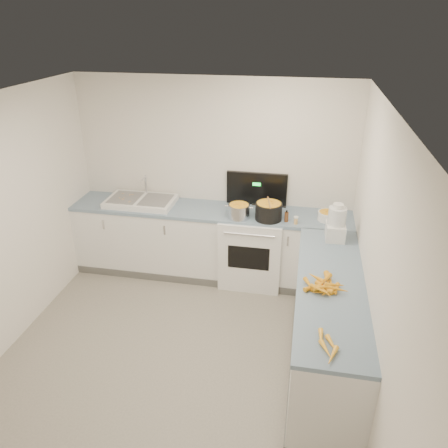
% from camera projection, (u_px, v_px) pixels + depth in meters
% --- Properties ---
extents(floor, '(3.50, 4.00, 0.00)m').
position_uv_depth(floor, '(173.00, 364.00, 4.34)').
color(floor, gray).
rests_on(floor, ground).
extents(ceiling, '(3.50, 4.00, 0.00)m').
position_uv_depth(ceiling, '(156.00, 109.00, 3.25)').
color(ceiling, silver).
rests_on(ceiling, ground).
extents(wall_back, '(3.50, 0.00, 2.50)m').
position_uv_depth(wall_back, '(214.00, 178.00, 5.56)').
color(wall_back, silver).
rests_on(wall_back, ground).
extents(wall_right, '(0.00, 4.00, 2.50)m').
position_uv_depth(wall_right, '(375.00, 275.00, 3.50)').
color(wall_right, silver).
rests_on(wall_right, ground).
extents(counter_back, '(3.50, 0.62, 0.94)m').
position_uv_depth(counter_back, '(210.00, 242.00, 5.64)').
color(counter_back, white).
rests_on(counter_back, ground).
extents(counter_right, '(0.62, 2.20, 0.94)m').
position_uv_depth(counter_right, '(326.00, 325.00, 4.15)').
color(counter_right, white).
rests_on(counter_right, ground).
extents(stove, '(0.76, 0.65, 1.36)m').
position_uv_depth(stove, '(252.00, 247.00, 5.53)').
color(stove, white).
rests_on(stove, ground).
extents(sink, '(0.86, 0.52, 0.31)m').
position_uv_depth(sink, '(141.00, 201.00, 5.57)').
color(sink, white).
rests_on(sink, counter_back).
extents(steel_pot, '(0.26, 0.26, 0.19)m').
position_uv_depth(steel_pot, '(239.00, 212.00, 5.18)').
color(steel_pot, silver).
rests_on(steel_pot, stove).
extents(black_pot, '(0.41, 0.41, 0.23)m').
position_uv_depth(black_pot, '(269.00, 212.00, 5.13)').
color(black_pot, black).
rests_on(black_pot, stove).
extents(wooden_spoon, '(0.08, 0.35, 0.01)m').
position_uv_depth(wooden_spoon, '(269.00, 203.00, 5.08)').
color(wooden_spoon, '#AD7A47').
rests_on(wooden_spoon, black_pot).
extents(mixing_bowl, '(0.26, 0.26, 0.10)m').
position_uv_depth(mixing_bowl, '(327.00, 216.00, 5.13)').
color(mixing_bowl, white).
rests_on(mixing_bowl, counter_back).
extents(extract_bottle, '(0.05, 0.05, 0.12)m').
position_uv_depth(extract_bottle, '(286.00, 217.00, 5.09)').
color(extract_bottle, '#593319').
rests_on(extract_bottle, counter_back).
extents(spice_jar, '(0.04, 0.04, 0.08)m').
position_uv_depth(spice_jar, '(296.00, 221.00, 5.04)').
color(spice_jar, '#E5B266').
rests_on(spice_jar, counter_back).
extents(food_processor, '(0.21, 0.25, 0.41)m').
position_uv_depth(food_processor, '(336.00, 224.00, 4.64)').
color(food_processor, white).
rests_on(food_processor, counter_right).
extents(carrot_pile, '(0.39, 0.41, 0.09)m').
position_uv_depth(carrot_pile, '(325.00, 286.00, 3.85)').
color(carrot_pile, '#F7A51E').
rests_on(carrot_pile, counter_right).
extents(peeled_carrots, '(0.15, 0.36, 0.04)m').
position_uv_depth(peeled_carrots, '(328.00, 346.00, 3.17)').
color(peeled_carrots, '#FFAE26').
rests_on(peeled_carrots, counter_right).
extents(peelings, '(0.25, 0.27, 0.01)m').
position_uv_depth(peelings, '(125.00, 196.00, 5.62)').
color(peelings, tan).
rests_on(peelings, sink).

